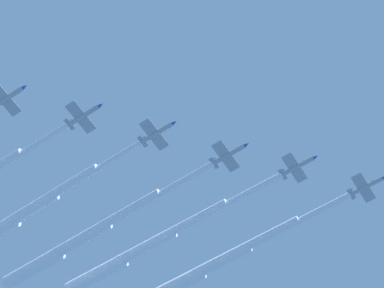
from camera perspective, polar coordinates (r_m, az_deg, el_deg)
jet_lead at (r=192.09m, az=2.21°, el=-8.79°), size 37.78×58.74×3.69m
jet_port_inner at (r=191.85m, az=-3.66°, el=-7.85°), size 40.67×63.22×3.70m
jet_starboard_inner at (r=188.63m, az=-8.46°, el=-7.19°), size 39.00×62.80×3.68m
jet_port_mid at (r=187.98m, az=-11.90°, el=-4.81°), size 33.74×54.82×3.69m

